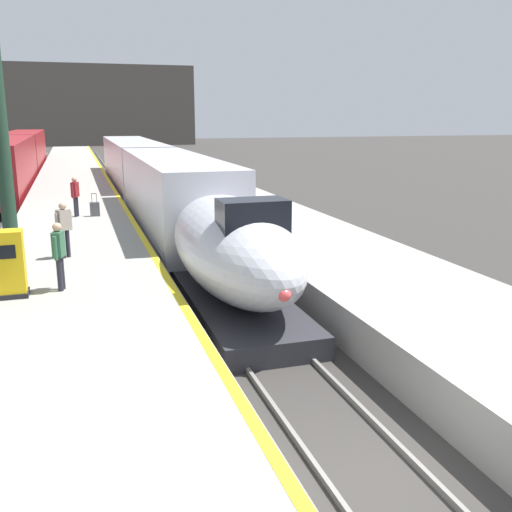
# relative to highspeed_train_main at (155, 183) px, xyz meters

# --- Properties ---
(ground_plane) EXTENTS (260.00, 260.00, 0.00)m
(ground_plane) POSITION_rel_highspeed_train_main_xyz_m (0.00, -23.18, -1.92)
(ground_plane) COLOR #33302D
(platform_left) EXTENTS (4.80, 110.00, 1.05)m
(platform_left) POSITION_rel_highspeed_train_main_xyz_m (-4.05, 1.57, -1.39)
(platform_left) COLOR gray
(platform_left) RESTS_ON ground
(platform_right) EXTENTS (4.80, 110.00, 1.05)m
(platform_right) POSITION_rel_highspeed_train_main_xyz_m (4.05, 1.57, -1.39)
(platform_right) COLOR gray
(platform_right) RESTS_ON ground
(platform_left_safety_stripe) EXTENTS (0.20, 107.80, 0.01)m
(platform_left_safety_stripe) POSITION_rel_highspeed_train_main_xyz_m (-1.77, 1.57, -0.86)
(platform_left_safety_stripe) COLOR yellow
(platform_left_safety_stripe) RESTS_ON platform_left
(rail_main_left) EXTENTS (0.08, 110.00, 0.12)m
(rail_main_left) POSITION_rel_highspeed_train_main_xyz_m (-0.75, 4.32, -1.86)
(rail_main_left) COLOR slate
(rail_main_left) RESTS_ON ground
(rail_main_right) EXTENTS (0.08, 110.00, 0.12)m
(rail_main_right) POSITION_rel_highspeed_train_main_xyz_m (0.75, 4.32, -1.86)
(rail_main_right) COLOR slate
(rail_main_right) RESTS_ON ground
(rail_secondary_right) EXTENTS (0.08, 110.00, 0.12)m
(rail_secondary_right) POSITION_rel_highspeed_train_main_xyz_m (-7.35, 4.32, -1.86)
(rail_secondary_right) COLOR slate
(rail_secondary_right) RESTS_ON ground
(highspeed_train_main) EXTENTS (2.92, 39.34, 3.60)m
(highspeed_train_main) POSITION_rel_highspeed_train_main_xyz_m (0.00, 0.00, 0.00)
(highspeed_train_main) COLOR silver
(highspeed_train_main) RESTS_ON ground
(regional_train_adjacent) EXTENTS (2.85, 36.60, 3.80)m
(regional_train_adjacent) POSITION_rel_highspeed_train_main_xyz_m (-8.10, 19.67, 0.21)
(regional_train_adjacent) COLOR maroon
(regional_train_adjacent) RESTS_ON ground
(passenger_near_edge) EXTENTS (0.36, 0.53, 1.69)m
(passenger_near_edge) POSITION_rel_highspeed_train_main_xyz_m (-3.95, -4.12, 0.12)
(passenger_near_edge) COLOR #23232D
(passenger_near_edge) RESTS_ON platform_left
(passenger_mid_platform) EXTENTS (0.32, 0.55, 1.69)m
(passenger_mid_platform) POSITION_rel_highspeed_train_main_xyz_m (-4.42, -15.19, 0.12)
(passenger_mid_platform) COLOR #23232D
(passenger_mid_platform) RESTS_ON platform_left
(passenger_far_waiting) EXTENTS (0.48, 0.40, 1.69)m
(passenger_far_waiting) POSITION_rel_highspeed_train_main_xyz_m (-4.34, -11.69, 0.12)
(passenger_far_waiting) COLOR #23232D
(passenger_far_waiting) RESTS_ON platform_left
(rolling_suitcase) EXTENTS (0.40, 0.22, 0.98)m
(rolling_suitcase) POSITION_rel_highspeed_train_main_xyz_m (-3.19, -4.25, -0.56)
(rolling_suitcase) COLOR #4C4C51
(rolling_suitcase) RESTS_ON platform_left
(ticket_machine_yellow) EXTENTS (0.76, 0.62, 1.60)m
(ticket_machine_yellow) POSITION_rel_highspeed_train_main_xyz_m (-5.55, -15.39, -0.13)
(ticket_machine_yellow) COLOR yellow
(ticket_machine_yellow) RESTS_ON platform_left
(terminus_back_wall) EXTENTS (36.00, 2.00, 14.00)m
(terminus_back_wall) POSITION_rel_highspeed_train_main_xyz_m (0.00, 78.82, 5.08)
(terminus_back_wall) COLOR #4C4742
(terminus_back_wall) RESTS_ON ground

